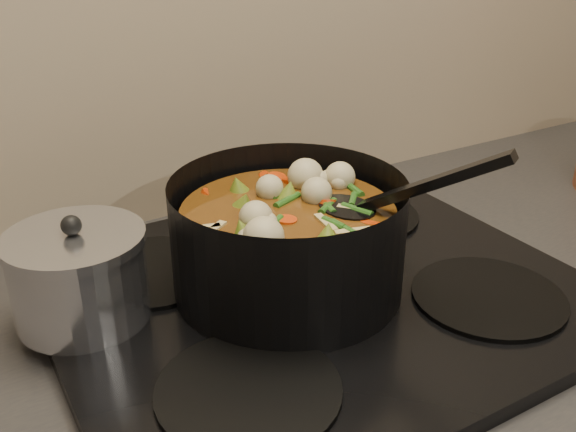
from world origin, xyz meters
TOP-DOWN VIEW (x-y plane):
  - stovetop at (0.00, 1.93)m, footprint 0.62×0.54m
  - stockpot at (-0.03, 1.94)m, footprint 0.35×0.36m
  - saucepan at (-0.26, 2.01)m, footprint 0.15×0.15m

SIDE VIEW (x-z plane):
  - stovetop at x=0.00m, z-range 0.91..0.93m
  - saucepan at x=-0.26m, z-range 0.92..1.05m
  - stockpot at x=-0.03m, z-range 0.89..1.10m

